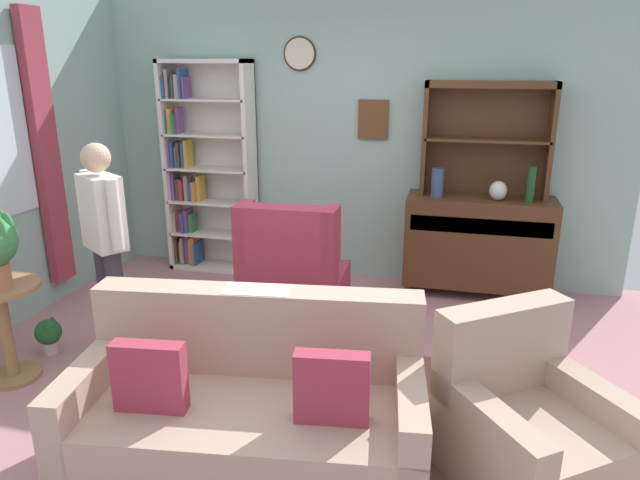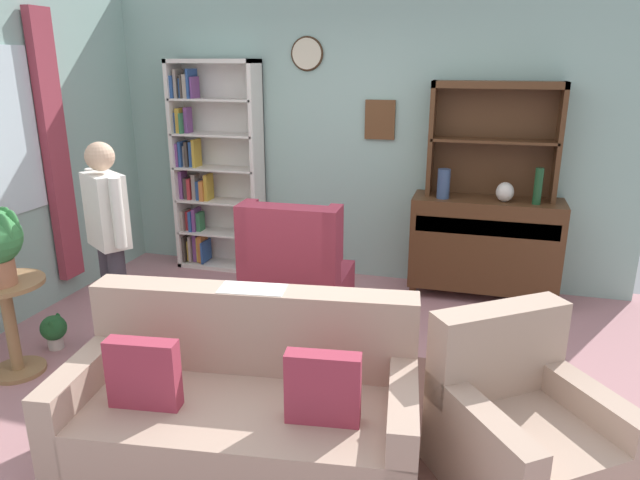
# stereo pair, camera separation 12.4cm
# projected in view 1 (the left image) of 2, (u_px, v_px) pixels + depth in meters

# --- Properties ---
(ground_plane) EXTENTS (5.40, 4.60, 0.02)m
(ground_plane) POSITION_uv_depth(u_px,v_px,m) (299.00, 381.00, 3.91)
(ground_plane) COLOR #B27A7F
(wall_back) EXTENTS (5.00, 0.09, 2.80)m
(wall_back) POSITION_uv_depth(u_px,v_px,m) (358.00, 135.00, 5.46)
(wall_back) COLOR #93B7AD
(wall_back) RESTS_ON ground_plane
(area_rug) EXTENTS (2.62, 1.66, 0.01)m
(area_rug) POSITION_uv_depth(u_px,v_px,m) (316.00, 408.00, 3.58)
(area_rug) COLOR brown
(area_rug) RESTS_ON ground_plane
(bookshelf) EXTENTS (0.90, 0.30, 2.10)m
(bookshelf) POSITION_uv_depth(u_px,v_px,m) (204.00, 170.00, 5.75)
(bookshelf) COLOR silver
(bookshelf) RESTS_ON ground_plane
(sideboard) EXTENTS (1.30, 0.45, 0.92)m
(sideboard) POSITION_uv_depth(u_px,v_px,m) (478.00, 242.00, 5.21)
(sideboard) COLOR #4C2D19
(sideboard) RESTS_ON ground_plane
(sideboard_hutch) EXTENTS (1.10, 0.26, 1.00)m
(sideboard_hutch) POSITION_uv_depth(u_px,v_px,m) (488.00, 123.00, 4.99)
(sideboard_hutch) COLOR #4C2D19
(sideboard_hutch) RESTS_ON sideboard
(vase_tall) EXTENTS (0.11, 0.11, 0.26)m
(vase_tall) POSITION_uv_depth(u_px,v_px,m) (437.00, 183.00, 5.06)
(vase_tall) COLOR #33476B
(vase_tall) RESTS_ON sideboard
(vase_round) EXTENTS (0.15, 0.15, 0.17)m
(vase_round) POSITION_uv_depth(u_px,v_px,m) (498.00, 191.00, 4.97)
(vase_round) COLOR beige
(vase_round) RESTS_ON sideboard
(bottle_wine) EXTENTS (0.07, 0.07, 0.31)m
(bottle_wine) POSITION_uv_depth(u_px,v_px,m) (531.00, 185.00, 4.87)
(bottle_wine) COLOR #194223
(bottle_wine) RESTS_ON sideboard
(couch_floral) EXTENTS (1.90, 1.08, 0.90)m
(couch_floral) POSITION_uv_depth(u_px,v_px,m) (249.00, 413.00, 3.01)
(couch_floral) COLOR tan
(couch_floral) RESTS_ON ground_plane
(armchair_floral) EXTENTS (1.07, 1.07, 0.88)m
(armchair_floral) POSITION_uv_depth(u_px,v_px,m) (528.00, 430.00, 2.91)
(armchair_floral) COLOR tan
(armchair_floral) RESTS_ON ground_plane
(wingback_chair) EXTENTS (0.81, 0.82, 1.05)m
(wingback_chair) POSITION_uv_depth(u_px,v_px,m) (293.00, 281.00, 4.62)
(wingback_chair) COLOR #A33347
(wingback_chair) RESTS_ON ground_plane
(plant_stand) EXTENTS (0.52, 0.52, 0.68)m
(plant_stand) POSITION_uv_depth(u_px,v_px,m) (4.00, 322.00, 3.81)
(plant_stand) COLOR #997047
(plant_stand) RESTS_ON ground_plane
(potted_plant_small) EXTENTS (0.19, 0.19, 0.26)m
(potted_plant_small) POSITION_uv_depth(u_px,v_px,m) (49.00, 334.00, 4.23)
(potted_plant_small) COLOR beige
(potted_plant_small) RESTS_ON ground_plane
(person_reading) EXTENTS (0.48, 0.36, 1.56)m
(person_reading) POSITION_uv_depth(u_px,v_px,m) (105.00, 236.00, 4.01)
(person_reading) COLOR #38333D
(person_reading) RESTS_ON ground_plane
(coffee_table) EXTENTS (0.80, 0.50, 0.42)m
(coffee_table) POSITION_uv_depth(u_px,v_px,m) (302.00, 327.00, 3.89)
(coffee_table) COLOR #4C2D19
(coffee_table) RESTS_ON ground_plane
(book_stack) EXTENTS (0.17, 0.16, 0.04)m
(book_stack) POSITION_uv_depth(u_px,v_px,m) (287.00, 312.00, 3.91)
(book_stack) COLOR #3F3833
(book_stack) RESTS_ON coffee_table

